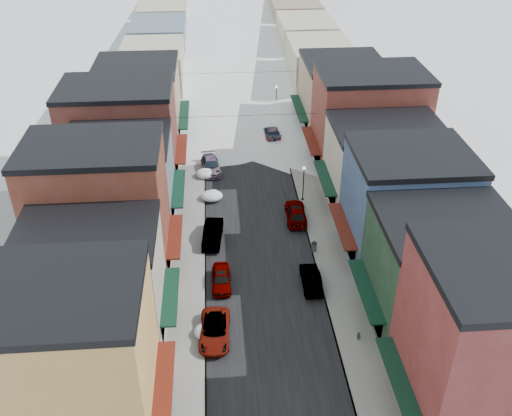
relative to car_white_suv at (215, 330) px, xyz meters
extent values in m
cube|color=black|center=(4.30, 48.94, -0.69)|extent=(10.00, 160.00, 0.01)
cube|color=gray|center=(-2.30, 48.94, -0.62)|extent=(3.20, 160.00, 0.15)
cube|color=gray|center=(10.90, 48.94, -0.62)|extent=(3.20, 160.00, 0.15)
cube|color=slate|center=(-0.75, 48.94, -0.62)|extent=(0.10, 160.00, 0.15)
cube|color=slate|center=(9.35, 48.94, -0.62)|extent=(0.10, 160.00, 0.15)
cube|color=#DDA051|center=(-8.90, -7.06, 4.80)|extent=(10.00, 8.50, 11.00)
cube|color=black|center=(-8.90, -7.06, 10.55)|extent=(10.20, 8.70, 0.50)
cube|color=#5C1A0F|center=(-3.30, -7.06, 2.50)|extent=(1.20, 7.22, 0.15)
cube|color=#B7AE94|center=(-8.90, 1.44, 3.80)|extent=(10.00, 8.00, 9.00)
cube|color=black|center=(-8.90, 1.44, 8.55)|extent=(10.20, 8.20, 0.50)
cube|color=black|center=(-3.30, 1.44, 2.50)|extent=(1.20, 6.80, 0.15)
cube|color=maroon|center=(-9.40, 9.44, 5.30)|extent=(11.00, 8.00, 12.00)
cube|color=black|center=(-9.40, 9.44, 11.55)|extent=(11.20, 8.20, 0.50)
cube|color=#5C1A0F|center=(-3.30, 9.44, 2.50)|extent=(1.20, 6.80, 0.15)
cube|color=slate|center=(-8.90, 17.94, 3.55)|extent=(10.00, 9.00, 8.50)
cube|color=black|center=(-8.90, 17.94, 8.05)|extent=(10.20, 9.20, 0.50)
cube|color=black|center=(-3.30, 17.94, 2.50)|extent=(1.20, 7.65, 0.15)
cube|color=maroon|center=(-9.90, 26.94, 4.55)|extent=(12.00, 9.00, 10.50)
cube|color=black|center=(-9.90, 26.94, 10.05)|extent=(12.20, 9.20, 0.50)
cube|color=#5C1A0F|center=(-3.30, 26.94, 2.50)|extent=(1.20, 7.65, 0.15)
cube|color=tan|center=(-8.90, 36.94, 4.05)|extent=(10.00, 11.00, 9.50)
cube|color=black|center=(-8.90, 36.94, 9.05)|extent=(10.20, 11.20, 0.50)
cube|color=black|center=(-3.30, 36.94, 2.50)|extent=(1.20, 9.35, 0.15)
cube|color=maroon|center=(18.00, -8.06, 5.30)|extent=(11.00, 9.00, 12.00)
cube|color=black|center=(11.90, -8.06, 2.50)|extent=(1.20, 7.65, 0.15)
cube|color=#1B3924|center=(17.50, 0.94, 3.80)|extent=(10.00, 9.00, 9.00)
cube|color=black|center=(17.50, 0.94, 8.55)|extent=(10.20, 9.20, 0.50)
cube|color=black|center=(11.90, 0.94, 2.50)|extent=(1.20, 7.65, 0.15)
cube|color=#354E79|center=(17.50, 9.94, 4.30)|extent=(10.00, 9.00, 10.00)
cube|color=black|center=(17.50, 9.94, 9.55)|extent=(10.20, 9.20, 0.50)
cube|color=#5C1A0F|center=(11.90, 9.94, 2.50)|extent=(1.20, 7.65, 0.15)
cube|color=beige|center=(18.00, 18.94, 3.55)|extent=(11.00, 9.00, 8.50)
cube|color=black|center=(18.00, 18.94, 8.05)|extent=(11.20, 9.20, 0.50)
cube|color=black|center=(11.90, 18.94, 2.50)|extent=(1.20, 7.65, 0.15)
cube|color=maroon|center=(18.50, 27.94, 4.80)|extent=(12.00, 9.00, 11.00)
cube|color=black|center=(18.50, 27.94, 10.55)|extent=(12.20, 9.20, 0.50)
cube|color=#5C1A0F|center=(11.90, 27.94, 2.50)|extent=(1.20, 7.65, 0.15)
cube|color=tan|center=(17.50, 37.94, 3.80)|extent=(10.00, 11.00, 9.00)
cube|color=black|center=(17.50, 37.94, 8.55)|extent=(10.20, 11.20, 0.50)
cube|color=black|center=(11.90, 37.94, 2.50)|extent=(1.20, 9.35, 0.15)
cube|color=gray|center=(-8.20, 50.94, 3.30)|extent=(9.00, 13.00, 8.00)
cube|color=gray|center=(16.80, 50.94, 3.30)|extent=(9.00, 13.00, 8.00)
cube|color=gray|center=(-8.20, 64.94, 3.30)|extent=(9.00, 13.00, 8.00)
cube|color=gray|center=(16.80, 64.94, 3.30)|extent=(9.00, 13.00, 8.00)
cube|color=gray|center=(-8.20, 78.94, 3.30)|extent=(9.00, 13.00, 8.00)
cube|color=gray|center=(16.80, 78.94, 3.30)|extent=(9.00, 13.00, 8.00)
cube|color=gray|center=(-8.20, 92.94, 3.30)|extent=(9.00, 13.00, 8.00)
cube|color=gray|center=(16.80, 92.94, 3.30)|extent=(9.00, 13.00, 8.00)
cylinder|color=black|center=(4.30, 28.94, 5.50)|extent=(16.40, 0.04, 0.04)
cylinder|color=black|center=(4.30, 43.94, 5.50)|extent=(16.40, 0.04, 0.04)
imported|color=white|center=(0.00, 0.00, 0.00)|extent=(2.61, 5.14, 1.39)
imported|color=#929499|center=(0.66, 6.25, 0.01)|extent=(1.69, 4.15, 1.41)
imported|color=black|center=(0.00, 13.02, 0.10)|extent=(2.23, 5.01, 1.60)
imported|color=#9C9FA4|center=(0.00, 27.29, 0.04)|extent=(2.68, 5.29, 1.47)
imported|color=black|center=(8.44, 5.59, 0.03)|extent=(1.59, 4.40, 1.44)
imported|color=#979A9F|center=(8.56, 16.11, 0.16)|extent=(2.23, 5.12, 1.72)
imported|color=black|center=(8.03, 35.82, 0.08)|extent=(2.48, 5.46, 1.55)
imported|color=#9D9EA5|center=(2.10, 47.88, -0.01)|extent=(1.88, 4.11, 1.36)
imported|color=white|center=(4.90, 57.25, 0.14)|extent=(3.32, 6.24, 1.67)
cylinder|color=#585B5D|center=(9.50, 10.44, -0.12)|extent=(0.49, 0.49, 0.84)
cylinder|color=black|center=(9.50, 10.44, 0.32)|extent=(0.53, 0.53, 0.06)
cylinder|color=black|center=(9.80, 19.72, -0.50)|extent=(0.28, 0.28, 0.09)
cylinder|color=black|center=(9.80, 19.72, 1.31)|extent=(0.11, 0.11, 3.71)
sphere|color=white|center=(9.80, 19.72, 3.30)|extent=(0.33, 0.33, 0.33)
cylinder|color=black|center=(9.50, 43.94, -0.50)|extent=(0.28, 0.28, 0.09)
cylinder|color=black|center=(9.50, 43.94, 1.30)|extent=(0.11, 0.11, 3.70)
sphere|color=white|center=(9.50, 43.94, 3.29)|extent=(0.33, 0.33, 0.33)
imported|color=#265327|center=(11.08, -1.16, -0.26)|extent=(0.41, 0.41, 0.57)
ellipsoid|color=white|center=(-0.53, 0.19, -0.22)|extent=(2.24, 1.90, 0.95)
ellipsoid|color=white|center=(-0.33, 1.39, -0.46)|extent=(0.96, 0.86, 0.48)
ellipsoid|color=white|center=(0.00, 20.64, -0.20)|extent=(2.36, 2.00, 1.00)
ellipsoid|color=white|center=(0.20, 21.84, -0.44)|extent=(1.01, 0.91, 0.50)
ellipsoid|color=white|center=(-0.60, 25.75, -0.19)|extent=(2.38, 2.01, 1.01)
ellipsoid|color=white|center=(-0.40, 26.95, -0.44)|extent=(1.02, 0.91, 0.51)
camera|label=1|loc=(0.70, -32.43, 31.60)|focal=40.00mm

